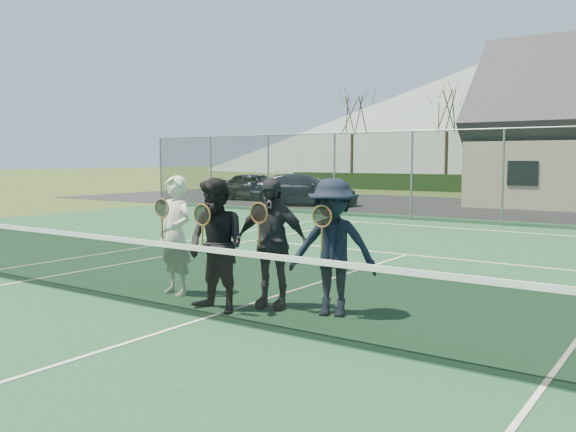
% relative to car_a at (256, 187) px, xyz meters
% --- Properties ---
extents(ground, '(220.00, 220.00, 0.00)m').
position_rel_car_a_xyz_m(ground, '(13.37, 1.59, -0.70)').
color(ground, '#364C1B').
rests_on(ground, ground).
extents(court_surface, '(30.00, 30.00, 0.02)m').
position_rel_car_a_xyz_m(court_surface, '(13.37, -18.41, -0.69)').
color(court_surface, '#1C4C2B').
rests_on(court_surface, ground).
extents(tarmac_carpark, '(40.00, 12.00, 0.01)m').
position_rel_car_a_xyz_m(tarmac_carpark, '(9.37, 1.59, -0.69)').
color(tarmac_carpark, black).
rests_on(tarmac_carpark, ground).
extents(hill_west, '(110.00, 110.00, 18.00)m').
position_rel_car_a_xyz_m(hill_west, '(-11.63, 76.59, 8.30)').
color(hill_west, slate).
rests_on(hill_west, ground).
extents(car_a, '(4.14, 1.74, 1.40)m').
position_rel_car_a_xyz_m(car_a, '(0.00, 0.00, 0.00)').
color(car_a, black).
rests_on(car_a, ground).
extents(car_b, '(3.85, 1.52, 1.25)m').
position_rel_car_a_xyz_m(car_b, '(3.46, -0.65, -0.07)').
color(car_b, '#95969D').
rests_on(car_b, ground).
extents(car_c, '(5.23, 3.47, 1.41)m').
position_rel_car_a_xyz_m(car_c, '(3.76, -1.42, 0.00)').
color(car_c, black).
rests_on(car_c, ground).
extents(court_markings, '(11.03, 23.83, 0.01)m').
position_rel_car_a_xyz_m(court_markings, '(13.37, -18.41, -0.67)').
color(court_markings, white).
rests_on(court_markings, court_surface).
extents(tennis_net, '(11.68, 0.08, 1.10)m').
position_rel_car_a_xyz_m(tennis_net, '(13.37, -18.41, -0.16)').
color(tennis_net, slate).
rests_on(tennis_net, ground).
extents(perimeter_fence, '(30.07, 0.07, 3.02)m').
position_rel_car_a_xyz_m(perimeter_fence, '(13.37, -4.91, 0.83)').
color(perimeter_fence, slate).
rests_on(perimeter_fence, ground).
extents(tree_a, '(3.20, 3.20, 7.77)m').
position_rel_car_a_xyz_m(tree_a, '(-2.63, 14.59, 5.09)').
color(tree_a, '#372614').
rests_on(tree_a, ground).
extents(tree_b, '(3.20, 3.20, 7.77)m').
position_rel_car_a_xyz_m(tree_b, '(4.37, 14.59, 5.09)').
color(tree_b, '#362013').
rests_on(tree_b, ground).
extents(player_a, '(0.71, 0.54, 1.80)m').
position_rel_car_a_xyz_m(player_a, '(12.04, -17.57, 0.22)').
color(player_a, silver).
rests_on(player_a, court_surface).
extents(player_b, '(0.91, 0.73, 1.80)m').
position_rel_car_a_xyz_m(player_b, '(13.25, -18.02, 0.22)').
color(player_b, black).
rests_on(player_b, court_surface).
extents(player_c, '(1.13, 0.71, 1.80)m').
position_rel_car_a_xyz_m(player_c, '(13.70, -17.40, 0.22)').
color(player_c, '#26272B').
rests_on(player_c, court_surface).
extents(player_d, '(1.31, 0.98, 1.80)m').
position_rel_car_a_xyz_m(player_d, '(14.63, -17.30, 0.22)').
color(player_d, black).
rests_on(player_d, court_surface).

